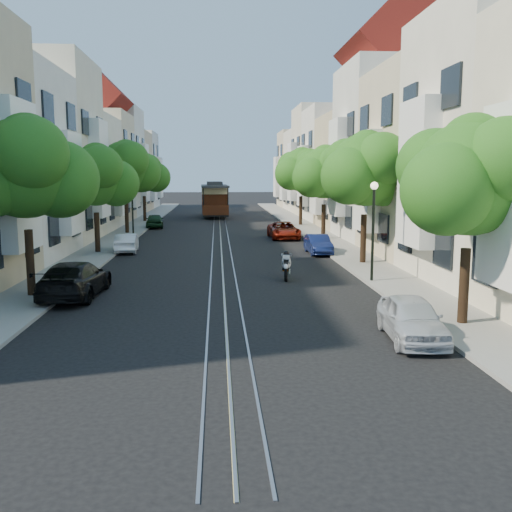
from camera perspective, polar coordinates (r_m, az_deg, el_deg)
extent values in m
plane|color=black|center=(47.68, -3.61, 2.65)|extent=(200.00, 200.00, 0.00)
cube|color=gray|center=(48.26, 5.04, 2.77)|extent=(2.50, 80.00, 0.12)
cube|color=gray|center=(48.19, -12.27, 2.61)|extent=(2.50, 80.00, 0.12)
cube|color=gray|center=(47.68, -4.27, 2.65)|extent=(0.06, 80.00, 0.02)
cube|color=gray|center=(47.68, -3.61, 2.66)|extent=(0.06, 80.00, 0.02)
cube|color=gray|center=(47.69, -2.94, 2.67)|extent=(0.06, 80.00, 0.02)
cube|color=tan|center=(47.68, -3.61, 2.65)|extent=(0.08, 80.00, 0.01)
cube|color=silver|center=(26.47, 23.97, 9.45)|extent=(7.00, 8.00, 11.00)
cube|color=white|center=(24.93, 16.03, 7.92)|extent=(0.90, 3.04, 6.05)
cube|color=beige|center=(33.75, 17.55, 8.50)|extent=(7.00, 8.00, 10.00)
cube|color=white|center=(32.57, 11.20, 7.34)|extent=(0.90, 3.04, 5.50)
cube|color=silver|center=(41.33, 13.52, 9.92)|extent=(7.00, 8.00, 12.00)
cube|color=white|center=(40.35, 8.26, 8.74)|extent=(0.90, 3.04, 6.60)
cube|color=#C6B28C|center=(49.01, 10.66, 7.94)|extent=(7.00, 8.00, 9.00)
cube|color=white|center=(48.21, 6.22, 7.18)|extent=(0.90, 3.04, 4.95)
cube|color=white|center=(56.79, 8.64, 8.77)|extent=(7.00, 8.00, 10.50)
cube|color=white|center=(56.10, 4.79, 7.98)|extent=(0.90, 3.04, 5.78)
cube|color=beige|center=(64.64, 7.10, 9.16)|extent=(7.00, 8.00, 11.50)
cube|color=white|center=(64.02, 3.71, 8.39)|extent=(0.90, 3.04, 6.32)
cube|color=silver|center=(72.50, 5.88, 8.28)|extent=(7.00, 8.00, 9.50)
cube|color=white|center=(71.96, 2.86, 7.71)|extent=(0.90, 3.04, 5.23)
cube|color=beige|center=(80.39, 4.91, 8.46)|extent=(7.00, 8.00, 10.00)
cube|color=white|center=(79.90, 2.18, 7.91)|extent=(0.90, 3.04, 5.50)
cube|color=white|center=(24.77, -22.86, 7.39)|extent=(0.90, 3.04, 5.93)
cube|color=white|center=(32.45, -18.25, 6.93)|extent=(0.90, 3.04, 5.39)
cube|color=beige|center=(41.19, -20.79, 9.45)|extent=(7.00, 8.00, 11.76)
cube|color=white|center=(40.25, -15.48, 8.39)|extent=(0.90, 3.04, 6.47)
cube|color=silver|center=(48.89, -17.99, 7.58)|extent=(7.00, 8.00, 8.82)
cube|color=white|center=(48.13, -13.53, 6.91)|extent=(0.90, 3.04, 4.85)
cube|color=beige|center=(56.69, -16.06, 8.44)|extent=(7.00, 8.00, 10.29)
cube|color=white|center=(56.03, -12.19, 7.73)|extent=(0.90, 3.04, 5.66)
cube|color=silver|center=(64.55, -14.58, 8.86)|extent=(7.00, 8.00, 11.27)
cube|color=white|center=(63.96, -11.17, 8.17)|extent=(0.90, 3.04, 6.20)
cube|color=#C6B28C|center=(72.42, -13.38, 8.03)|extent=(7.00, 8.00, 9.31)
cube|color=white|center=(71.90, -10.35, 7.52)|extent=(0.90, 3.04, 5.12)
cube|color=white|center=(80.32, -12.45, 8.23)|extent=(7.00, 8.00, 9.80)
cube|color=white|center=(79.86, -9.72, 7.74)|extent=(0.90, 3.04, 5.39)
cylinder|color=black|center=(18.37, 20.08, -2.80)|extent=(0.30, 0.30, 2.27)
sphere|color=#275615|center=(18.06, 20.58, 7.27)|extent=(3.38, 3.38, 3.38)
sphere|color=#275615|center=(18.99, 22.94, 5.96)|extent=(2.70, 2.70, 2.70)
sphere|color=#275615|center=(17.04, 18.58, 6.33)|extent=(2.64, 2.64, 2.64)
sphere|color=#275615|center=(18.21, 20.89, 10.10)|extent=(2.03, 2.03, 2.03)
cylinder|color=black|center=(29.59, 10.68, 1.74)|extent=(0.30, 0.30, 2.45)
sphere|color=#275615|center=(29.41, 10.86, 8.46)|extent=(3.64, 3.64, 3.64)
sphere|color=#275615|center=(30.19, 12.63, 7.64)|extent=(2.91, 2.91, 2.91)
sphere|color=#275615|center=(28.50, 9.34, 7.91)|extent=(2.84, 2.84, 2.84)
sphere|color=#275615|center=(29.55, 11.05, 10.20)|extent=(2.18, 2.18, 2.18)
cylinder|color=black|center=(40.29, 6.76, 3.46)|extent=(0.30, 0.30, 2.38)
sphere|color=#275615|center=(40.15, 6.84, 8.25)|extent=(3.54, 3.54, 3.54)
sphere|color=#275615|center=(40.86, 8.23, 7.66)|extent=(2.83, 2.83, 2.83)
sphere|color=#275615|center=(39.30, 5.65, 7.83)|extent=(2.76, 2.76, 2.76)
sphere|color=#275615|center=(40.28, 6.98, 9.53)|extent=(2.12, 2.12, 2.12)
cylinder|color=black|center=(51.10, 4.49, 4.56)|extent=(0.30, 0.30, 2.52)
sphere|color=#275615|center=(51.00, 4.53, 8.56)|extent=(3.74, 3.74, 3.74)
sphere|color=#275615|center=(51.67, 5.66, 8.10)|extent=(3.00, 3.00, 3.00)
sphere|color=#275615|center=(50.18, 3.56, 8.24)|extent=(2.92, 2.92, 2.92)
sphere|color=#275615|center=(51.13, 4.64, 9.57)|extent=(2.25, 2.25, 2.25)
cylinder|color=black|center=(22.79, -21.65, -0.60)|extent=(0.30, 0.30, 2.45)
sphere|color=#275615|center=(22.56, -22.12, 8.13)|extent=(3.64, 3.64, 3.64)
sphere|color=#275615|center=(22.73, -19.02, 7.27)|extent=(2.91, 2.91, 2.91)
sphere|color=#275615|center=(22.65, -21.92, 10.42)|extent=(2.18, 2.18, 2.18)
cylinder|color=black|center=(34.34, -15.60, 2.31)|extent=(0.30, 0.30, 2.27)
sphere|color=#275615|center=(34.17, -15.81, 7.68)|extent=(3.38, 3.38, 3.38)
sphere|color=#275615|center=(34.46, -13.81, 7.09)|extent=(2.70, 2.70, 2.70)
sphere|color=#275615|center=(33.70, -17.62, 7.09)|extent=(2.64, 2.64, 2.64)
sphere|color=#275615|center=(34.26, -15.67, 9.19)|extent=(2.03, 2.03, 2.03)
cylinder|color=black|center=(45.11, -12.80, 3.97)|extent=(0.30, 0.30, 2.62)
sphere|color=#275615|center=(45.00, -12.96, 8.69)|extent=(3.90, 3.90, 3.90)
sphere|color=#275615|center=(45.34, -11.45, 8.22)|extent=(3.12, 3.12, 3.12)
sphere|color=#275615|center=(44.47, -14.31, 8.26)|extent=(3.04, 3.04, 3.04)
sphere|color=#275615|center=(45.11, -12.85, 9.83)|extent=(2.34, 2.34, 2.34)
cylinder|color=black|center=(55.99, -11.08, 4.68)|extent=(0.30, 0.30, 2.38)
sphere|color=#275615|center=(55.89, -11.17, 8.13)|extent=(3.54, 3.54, 3.54)
sphere|color=#275615|center=(56.26, -9.98, 7.75)|extent=(2.83, 2.83, 2.83)
sphere|color=#275615|center=(55.33, -12.24, 7.79)|extent=(2.76, 2.76, 2.76)
sphere|color=#275615|center=(55.99, -11.08, 9.05)|extent=(2.12, 2.12, 2.12)
cylinder|color=black|center=(24.48, 11.61, 2.21)|extent=(0.12, 0.12, 4.00)
sphere|color=#FFF2CC|center=(24.36, 11.75, 6.89)|extent=(0.32, 0.32, 0.32)
cylinder|color=black|center=(41.97, -12.24, 4.63)|extent=(0.12, 0.12, 4.00)
sphere|color=#FFF2CC|center=(41.90, -12.33, 7.36)|extent=(0.32, 0.32, 0.32)
torus|color=black|center=(24.75, 3.02, -1.87)|extent=(0.24, 0.71, 0.70)
torus|color=black|center=(25.86, 3.09, -0.37)|extent=(0.44, 0.65, 0.68)
ellipsoid|color=silver|center=(25.25, 3.06, -0.74)|extent=(0.54, 0.99, 0.76)
ellipsoid|color=silver|center=(25.01, 3.05, -0.34)|extent=(0.42, 0.56, 0.43)
cube|color=black|center=(24.63, 3.02, -0.80)|extent=(0.27, 0.53, 0.28)
cube|color=silver|center=(24.96, 3.05, -0.15)|extent=(0.38, 0.57, 0.30)
sphere|color=black|center=(25.24, 3.07, 0.25)|extent=(0.25, 0.25, 0.25)
cube|color=black|center=(61.95, -4.15, 4.39)|extent=(2.86, 9.07, 0.34)
cube|color=#431B0B|center=(61.87, -4.16, 5.64)|extent=(2.87, 5.70, 2.70)
cube|color=beige|center=(61.83, -4.17, 6.57)|extent=(2.93, 5.76, 0.67)
cube|color=#2D2D30|center=(61.82, -4.18, 6.99)|extent=(3.08, 9.08, 0.20)
cube|color=#2D2D30|center=(61.82, -4.18, 7.25)|extent=(1.73, 5.10, 0.39)
imported|color=silver|center=(16.55, 15.31, -6.04)|extent=(1.72, 3.71, 1.23)
imported|color=#0D1744|center=(33.24, 6.24, 1.17)|extent=(1.24, 3.42, 1.12)
imported|color=maroon|center=(40.96, 2.80, 2.59)|extent=(2.15, 4.41, 1.21)
imported|color=black|center=(22.47, -17.66, -2.23)|extent=(2.12, 4.80, 1.37)
imported|color=white|center=(34.63, -12.79, 1.30)|extent=(1.44, 3.50, 1.13)
imported|color=#14331A|center=(49.77, -10.10, 3.48)|extent=(1.75, 3.73, 1.23)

